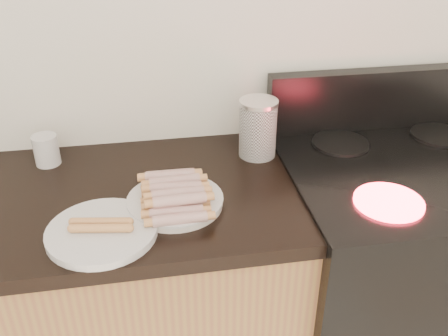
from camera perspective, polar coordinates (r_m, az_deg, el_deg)
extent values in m
cube|color=silver|center=(1.52, -10.15, 16.67)|extent=(4.00, 0.04, 2.60)
cube|color=black|center=(1.83, 18.47, -12.41)|extent=(0.76, 0.65, 0.90)
cube|color=black|center=(1.57, 21.09, 0.05)|extent=(0.76, 0.65, 0.01)
cube|color=black|center=(1.76, 17.34, 7.59)|extent=(0.76, 0.06, 0.20)
cylinder|color=#FF1E2D|center=(1.37, 18.30, -3.69)|extent=(0.18, 0.18, 0.01)
cylinder|color=black|center=(1.63, 13.16, 2.79)|extent=(0.18, 0.18, 0.01)
cylinder|color=black|center=(1.78, 23.35, 3.47)|extent=(0.18, 0.18, 0.01)
cylinder|color=white|center=(1.31, -5.58, -3.94)|extent=(0.32, 0.32, 0.02)
cylinder|color=white|center=(1.24, -13.79, -7.09)|extent=(0.31, 0.31, 0.02)
cylinder|color=maroon|center=(1.21, -5.20, -5.83)|extent=(0.13, 0.03, 0.03)
cylinder|color=maroon|center=(1.24, -5.33, -5.01)|extent=(0.13, 0.03, 0.03)
cylinder|color=maroon|center=(1.26, -5.46, -4.23)|extent=(0.13, 0.03, 0.03)
cylinder|color=maroon|center=(1.29, -5.57, -3.48)|extent=(0.13, 0.03, 0.03)
cylinder|color=maroon|center=(1.32, -5.69, -2.76)|extent=(0.13, 0.03, 0.03)
cylinder|color=maroon|center=(1.34, -5.80, -2.06)|extent=(0.13, 0.03, 0.03)
cylinder|color=maroon|center=(1.37, -5.90, -1.39)|extent=(0.13, 0.03, 0.03)
cylinder|color=maroon|center=(1.39, -6.00, -0.75)|extent=(0.13, 0.03, 0.03)
cylinder|color=maroon|center=(1.24, -5.45, -3.70)|extent=(0.13, 0.03, 0.03)
cylinder|color=maroon|center=(1.26, -5.57, -2.94)|extent=(0.13, 0.03, 0.03)
cylinder|color=maroon|center=(1.29, -5.69, -2.21)|extent=(0.13, 0.03, 0.03)
cylinder|color=maroon|center=(1.32, -5.80, -1.52)|extent=(0.13, 0.03, 0.03)
cylinder|color=maroon|center=(1.34, -5.90, -0.85)|extent=(0.13, 0.03, 0.03)
cylinder|color=#D87754|center=(1.22, -13.92, -6.70)|extent=(0.14, 0.04, 0.02)
cylinder|color=#D87754|center=(1.24, -13.87, -5.98)|extent=(0.14, 0.04, 0.02)
cylinder|color=silver|center=(1.52, 3.89, 4.36)|extent=(0.11, 0.11, 0.17)
cylinder|color=silver|center=(1.48, 4.00, 7.51)|extent=(0.12, 0.12, 0.01)
cylinder|color=white|center=(1.57, -19.65, 1.96)|extent=(0.09, 0.09, 0.09)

